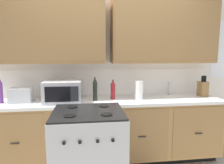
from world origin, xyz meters
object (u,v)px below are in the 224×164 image
stove_range (89,152)px  paper_towel_roll (139,90)px  knife_block (203,89)px  bottle_violet (0,91)px  bottle_red (113,90)px  microwave (63,91)px  toaster (21,95)px  bottle_dark (95,89)px

stove_range → paper_towel_roll: 1.09m
knife_block → bottle_violet: size_ratio=0.94×
bottle_red → bottle_violet: bearing=-178.2°
stove_range → microwave: size_ratio=1.98×
stove_range → microwave: (-0.33, 0.57, 0.58)m
toaster → bottle_red: 1.22m
stove_range → toaster: bearing=144.4°
stove_range → knife_block: size_ratio=3.06×
paper_towel_roll → knife_block: bearing=4.4°
toaster → bottle_dark: bearing=-2.1°
bottle_violet → microwave: bearing=-2.8°
knife_block → bottle_red: size_ratio=1.13×
bottle_violet → bottle_red: bearing=1.8°
microwave → knife_block: (2.04, 0.10, -0.02)m
bottle_violet → knife_block: bearing=1.3°
microwave → bottle_red: microwave is taller
paper_towel_roll → toaster: bearing=179.1°
stove_range → bottle_dark: 0.84m
knife_block → bottle_dark: size_ratio=0.97×
toaster → bottle_dark: bottle_dark is taller
toaster → knife_block: 2.59m
bottle_red → stove_range: bearing=-118.3°
microwave → bottle_violet: bearing=177.2°
knife_block → bottle_dark: bearing=-176.9°
toaster → bottle_red: bearing=1.5°
stove_range → paper_towel_roll: (0.71, 0.60, 0.57)m
toaster → paper_towel_roll: 1.58m
toaster → bottle_red: bottle_red is taller
knife_block → toaster: bearing=-178.8°
toaster → knife_block: (2.59, 0.05, 0.02)m
bottle_violet → stove_range: bearing=-28.6°
bottle_red → bottle_dark: size_ratio=0.86×
paper_towel_roll → bottle_violet: bearing=179.6°
paper_towel_roll → bottle_violet: 1.83m
paper_towel_roll → bottle_dark: (-0.61, -0.01, 0.03)m
bottle_red → toaster: bearing=-178.5°
paper_towel_roll → bottle_violet: size_ratio=0.79×
bottle_red → microwave: bearing=-172.9°
microwave → bottle_violet: size_ratio=1.46×
bottle_red → bottle_violet: 1.47m
stove_range → bottle_dark: (0.10, 0.59, 0.59)m
toaster → knife_block: bearing=1.2°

